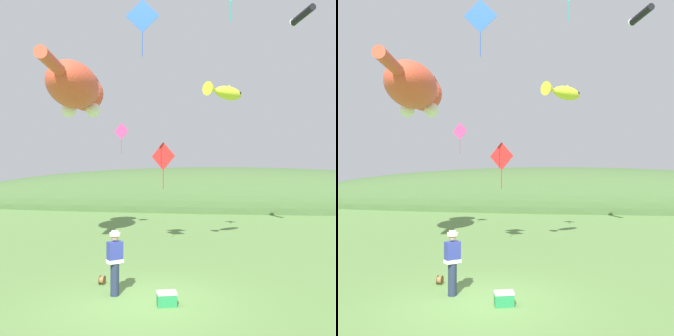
% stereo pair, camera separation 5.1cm
% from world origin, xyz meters
% --- Properties ---
extents(ground_plane, '(120.00, 120.00, 0.00)m').
position_xyz_m(ground_plane, '(0.00, 0.00, 0.00)').
color(ground_plane, '#5B8442').
extents(distant_hill_ridge, '(61.08, 11.65, 8.51)m').
position_xyz_m(distant_hill_ridge, '(0.00, 29.12, 0.00)').
color(distant_hill_ridge, '#426033').
rests_on(distant_hill_ridge, ground).
extents(festival_attendant, '(0.48, 0.48, 1.77)m').
position_xyz_m(festival_attendant, '(-0.87, 0.40, 0.95)').
color(festival_attendant, '#232D47').
rests_on(festival_attendant, ground).
extents(kite_spool, '(0.15, 0.27, 0.27)m').
position_xyz_m(kite_spool, '(-1.58, 1.36, 0.14)').
color(kite_spool, olive).
rests_on(kite_spool, ground).
extents(picnic_cooler, '(0.57, 0.47, 0.36)m').
position_xyz_m(picnic_cooler, '(0.68, -0.16, 0.18)').
color(picnic_cooler, '#268C4C').
rests_on(picnic_cooler, ground).
extents(kite_giant_cat, '(3.17, 8.58, 2.62)m').
position_xyz_m(kite_giant_cat, '(-5.62, 8.66, 7.84)').
color(kite_giant_cat, '#E04C33').
extents(kite_fish_windsock, '(1.89, 2.14, 0.69)m').
position_xyz_m(kite_fish_windsock, '(2.03, 7.29, 7.05)').
color(kite_fish_windsock, yellow).
extents(kite_tube_streamer, '(1.04, 2.03, 0.44)m').
position_xyz_m(kite_tube_streamer, '(6.03, 10.99, 11.82)').
color(kite_tube_streamer, black).
extents(kite_diamond_pink, '(1.00, 0.33, 1.94)m').
position_xyz_m(kite_diamond_pink, '(-4.32, 12.40, 6.03)').
color(kite_diamond_pink, '#E53F8C').
extents(kite_diamond_red, '(1.23, 0.57, 2.24)m').
position_xyz_m(kite_diamond_red, '(-0.90, 7.92, 4.23)').
color(kite_diamond_red, red).
extents(kite_diamond_blue, '(1.26, 0.18, 2.17)m').
position_xyz_m(kite_diamond_blue, '(-0.97, 3.99, 9.29)').
color(kite_diamond_blue, blue).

